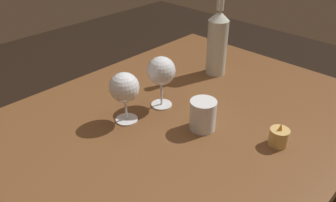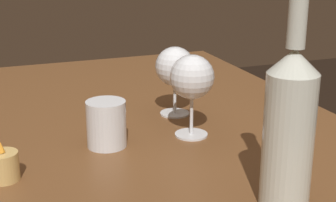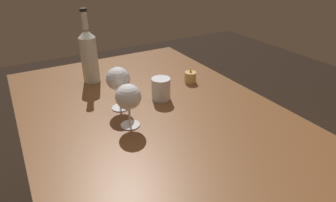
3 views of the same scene
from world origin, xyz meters
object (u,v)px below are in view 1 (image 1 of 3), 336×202
(wine_glass_right, at_px, (124,88))
(wine_bottle, at_px, (217,41))
(wine_glass_left, at_px, (161,72))
(water_tumbler, at_px, (203,116))
(votive_candle, at_px, (279,138))

(wine_glass_right, bearing_deg, wine_bottle, -179.75)
(wine_glass_left, distance_m, water_tumbler, 0.19)
(wine_bottle, bearing_deg, water_tumbler, 31.18)
(wine_glass_left, xyz_separation_m, wine_bottle, (-0.30, -0.02, 0.01))
(wine_glass_left, height_order, votive_candle, wine_glass_left)
(wine_glass_left, bearing_deg, wine_bottle, -176.61)
(wine_bottle, xyz_separation_m, water_tumbler, (0.31, 0.19, -0.09))
(wine_glass_left, distance_m, wine_bottle, 0.31)
(wine_glass_left, xyz_separation_m, votive_candle, (-0.07, 0.37, -0.10))
(water_tumbler, relative_size, votive_candle, 1.33)
(wine_glass_right, height_order, votive_candle, wine_glass_right)
(water_tumbler, bearing_deg, votive_candle, 112.48)
(wine_glass_right, xyz_separation_m, wine_bottle, (-0.44, -0.00, 0.02))
(wine_glass_left, xyz_separation_m, water_tumbler, (0.01, 0.17, -0.08))
(water_tumbler, bearing_deg, wine_glass_left, -92.73)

